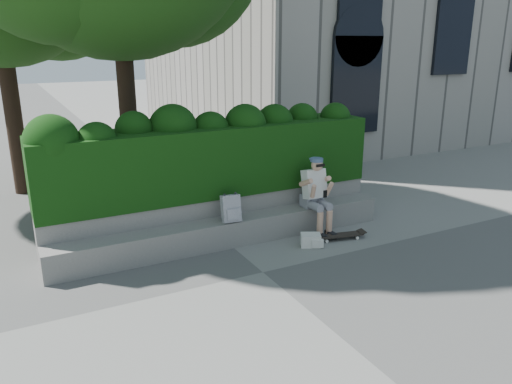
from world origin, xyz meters
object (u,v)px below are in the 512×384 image
backpack_ground (311,240)px  person (316,192)px  backpack_plaid (231,208)px  skateboard (340,235)px

backpack_ground → person: bearing=78.2°
person → backpack_plaid: 1.65m
person → skateboard: (0.18, -0.53, -0.68)m
skateboard → backpack_ground: 0.63m
person → backpack_ground: person is taller
skateboard → person: bearing=121.2°
person → skateboard: size_ratio=1.61×
person → backpack_ground: 0.95m
skateboard → backpack_ground: bearing=-166.8°
backpack_ground → backpack_plaid: bearing=-180.0°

